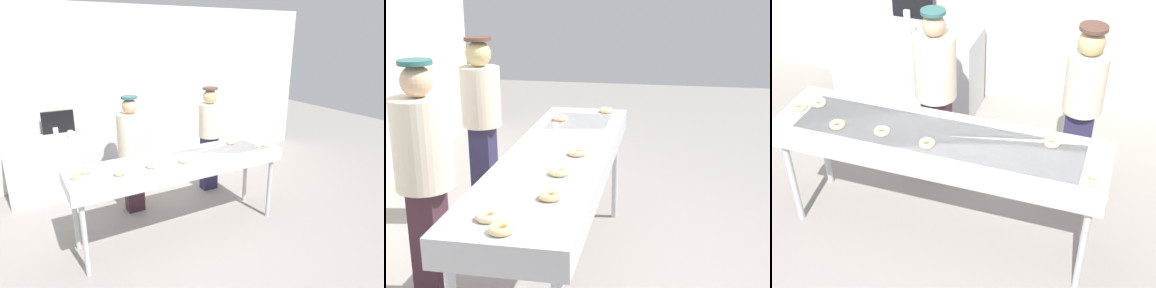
# 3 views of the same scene
# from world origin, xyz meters

# --- Properties ---
(ground_plane) EXTENTS (16.00, 16.00, 0.00)m
(ground_plane) POSITION_xyz_m (0.00, 0.00, 0.00)
(ground_plane) COLOR gray
(back_wall) EXTENTS (8.00, 0.12, 2.90)m
(back_wall) POSITION_xyz_m (0.00, 2.30, 1.45)
(back_wall) COLOR silver
(back_wall) RESTS_ON ground
(fryer_conveyor) EXTENTS (2.65, 0.68, 1.01)m
(fryer_conveyor) POSITION_xyz_m (0.00, 0.00, 0.92)
(fryer_conveyor) COLOR #B7BABF
(fryer_conveyor) RESTS_ON ground
(plain_donut_0) EXTENTS (0.16, 0.16, 0.04)m
(plain_donut_0) POSITION_xyz_m (-0.41, -0.10, 1.03)
(plain_donut_0) COLOR beige
(plain_donut_0) RESTS_ON fryer_conveyor
(plain_donut_1) EXTENTS (0.16, 0.16, 0.04)m
(plain_donut_1) POSITION_xyz_m (-1.08, 0.10, 1.03)
(plain_donut_1) COLOR beige
(plain_donut_1) RESTS_ON fryer_conveyor
(plain_donut_2) EXTENTS (0.17, 0.17, 0.04)m
(plain_donut_2) POSITION_xyz_m (0.86, 0.17, 1.03)
(plain_donut_2) COLOR #F9C48A
(plain_donut_2) RESTS_ON fryer_conveyor
(plain_donut_3) EXTENTS (0.13, 0.13, 0.04)m
(plain_donut_3) POSITION_xyz_m (1.20, -0.17, 1.03)
(plain_donut_3) COLOR #F1C58D
(plain_donut_3) RESTS_ON fryer_conveyor
(plain_donut_4) EXTENTS (0.17, 0.17, 0.04)m
(plain_donut_4) POSITION_xyz_m (-0.03, -0.14, 1.03)
(plain_donut_4) COLOR #E6C287
(plain_donut_4) RESTS_ON fryer_conveyor
(plain_donut_5) EXTENTS (0.15, 0.15, 0.04)m
(plain_donut_5) POSITION_xyz_m (-1.20, -0.00, 1.03)
(plain_donut_5) COLOR #EAD282
(plain_donut_5) RESTS_ON fryer_conveyor
(plain_donut_6) EXTENTS (0.16, 0.16, 0.04)m
(plain_donut_6) POSITION_xyz_m (-0.78, -0.13, 1.03)
(plain_donut_6) COLOR #EFCD83
(plain_donut_6) RESTS_ON fryer_conveyor
(worker_baker) EXTENTS (0.35, 0.35, 1.66)m
(worker_baker) POSITION_xyz_m (0.99, 0.90, 0.95)
(worker_baker) COLOR #292546
(worker_baker) RESTS_ON ground
(worker_assistant) EXTENTS (0.38, 0.38, 1.65)m
(worker_assistant) POSITION_xyz_m (-0.32, 0.81, 0.96)
(worker_assistant) COLOR #3D222D
(worker_assistant) RESTS_ON ground
(prep_counter) EXTENTS (1.65, 0.58, 0.94)m
(prep_counter) POSITION_xyz_m (-1.07, 1.85, 0.47)
(prep_counter) COLOR #B7BABF
(prep_counter) RESTS_ON ground
(paper_cup_0) EXTENTS (0.08, 0.08, 0.10)m
(paper_cup_0) POSITION_xyz_m (-0.96, 1.67, 0.99)
(paper_cup_0) COLOR white
(paper_cup_0) RESTS_ON prep_counter
(paper_cup_1) EXTENTS (0.08, 0.08, 0.10)m
(paper_cup_1) POSITION_xyz_m (-1.12, 2.05, 0.99)
(paper_cup_1) COLOR white
(paper_cup_1) RESTS_ON prep_counter
(paper_cup_2) EXTENTS (0.08, 0.08, 0.10)m
(paper_cup_2) POSITION_xyz_m (-0.95, 1.76, 0.99)
(paper_cup_2) COLOR white
(paper_cup_2) RESTS_ON prep_counter
(paper_cup_3) EXTENTS (0.08, 0.08, 0.10)m
(paper_cup_3) POSITION_xyz_m (-0.67, 1.96, 0.99)
(paper_cup_3) COLOR white
(paper_cup_3) RESTS_ON prep_counter
(paper_cup_4) EXTENTS (0.08, 0.08, 0.10)m
(paper_cup_4) POSITION_xyz_m (-0.63, 1.72, 0.99)
(paper_cup_4) COLOR white
(paper_cup_4) RESTS_ON prep_counter
(menu_display) EXTENTS (0.48, 0.04, 0.35)m
(menu_display) POSITION_xyz_m (-1.07, 2.09, 1.12)
(menu_display) COLOR black
(menu_display) RESTS_ON prep_counter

